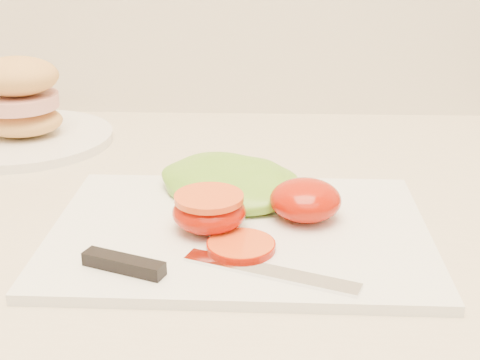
{
  "coord_description": "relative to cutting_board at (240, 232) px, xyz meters",
  "views": [
    {
      "loc": [
        -0.2,
        1.01,
        1.22
      ],
      "look_at": [
        -0.22,
        1.59,
        0.99
      ],
      "focal_mm": 50.0,
      "sensor_mm": 36.0,
      "label": 1
    }
  ],
  "objects": [
    {
      "name": "tomato_slice_0",
      "position": [
        0.0,
        -0.04,
        0.01
      ],
      "size": [
        0.06,
        0.06,
        0.01
      ],
      "primitive_type": "cylinder",
      "color": "#DD4715",
      "rests_on": "cutting_board"
    },
    {
      "name": "tomato_half_cut",
      "position": [
        -0.03,
        -0.0,
        0.02
      ],
      "size": [
        0.07,
        0.07,
        0.04
      ],
      "color": "#B01404",
      "rests_on": "cutting_board"
    },
    {
      "name": "knife",
      "position": [
        -0.05,
        -0.09,
        0.01
      ],
      "size": [
        0.24,
        0.07,
        0.01
      ],
      "rotation": [
        0.0,
        0.0,
        -0.37
      ],
      "color": "silver",
      "rests_on": "cutting_board"
    },
    {
      "name": "sandwich_plate",
      "position": [
        -0.3,
        0.27,
        0.04
      ],
      "size": [
        0.24,
        0.24,
        0.12
      ],
      "rotation": [
        0.0,
        0.0,
        0.06
      ],
      "color": "white",
      "rests_on": "counter"
    },
    {
      "name": "tomato_half_dome",
      "position": [
        0.06,
        0.02,
        0.02
      ],
      "size": [
        0.07,
        0.07,
        0.04
      ],
      "primitive_type": "ellipsoid",
      "color": "#B01404",
      "rests_on": "cutting_board"
    },
    {
      "name": "cutting_board",
      "position": [
        0.0,
        0.0,
        0.0
      ],
      "size": [
        0.36,
        0.26,
        0.01
      ],
      "primitive_type": "cube",
      "rotation": [
        0.0,
        0.0,
        -0.01
      ],
      "color": "white",
      "rests_on": "counter"
    },
    {
      "name": "lettuce_leaf_0",
      "position": [
        -0.01,
        0.08,
        0.02
      ],
      "size": [
        0.19,
        0.17,
        0.03
      ],
      "primitive_type": "ellipsoid",
      "rotation": [
        0.0,
        0.0,
        -0.49
      ],
      "color": "#67A72C",
      "rests_on": "cutting_board"
    }
  ]
}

